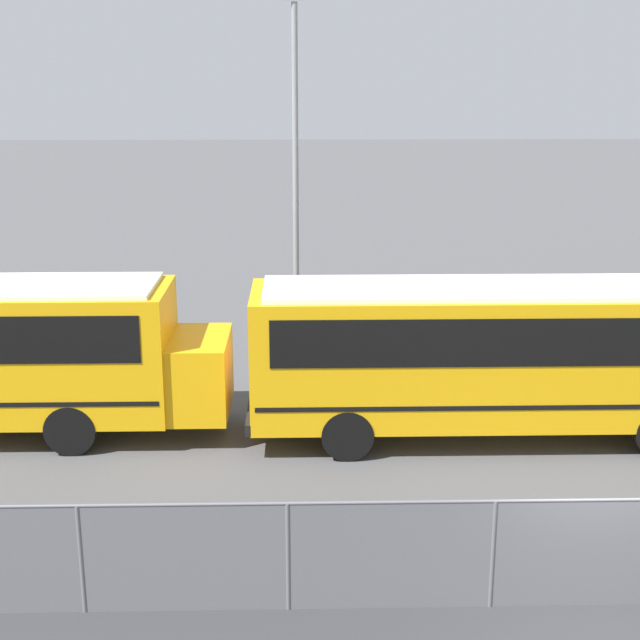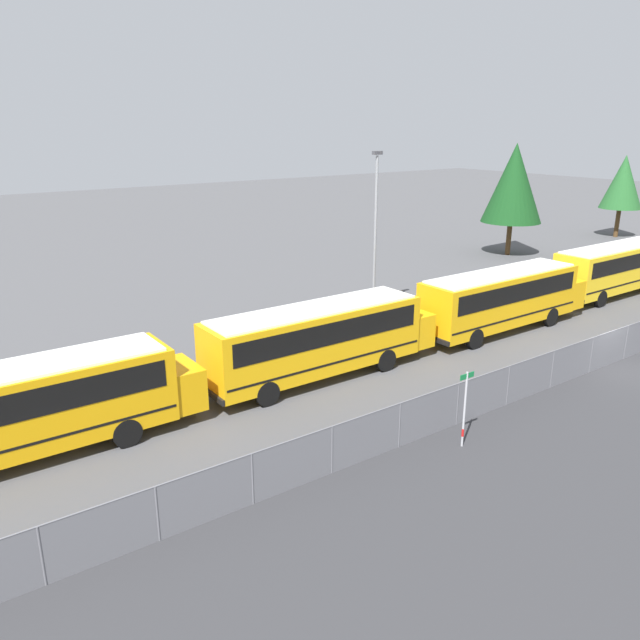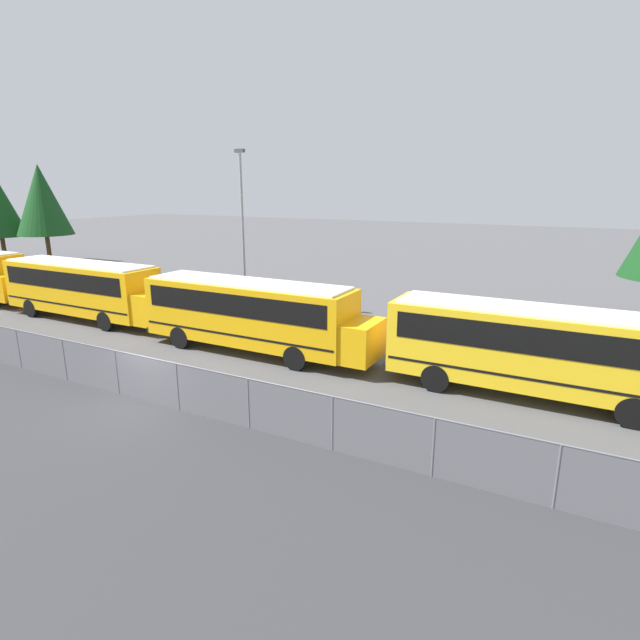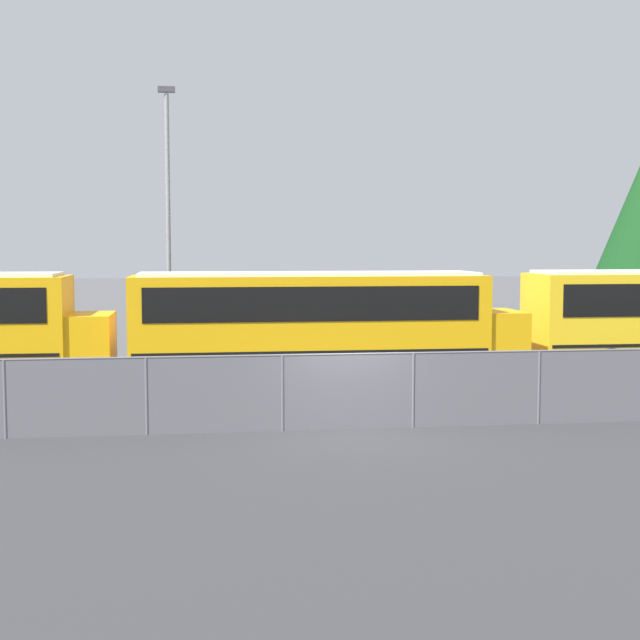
% 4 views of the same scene
% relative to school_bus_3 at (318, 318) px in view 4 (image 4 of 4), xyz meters
% --- Properties ---
extents(ground_plane, '(200.00, 200.00, 0.00)m').
position_rel_school_bus_3_xyz_m(ground_plane, '(-0.14, -6.54, -2.05)').
color(ground_plane, '#4C4C4F').
extents(road_strip, '(134.68, 12.00, 0.01)m').
position_rel_school_bus_3_xyz_m(road_strip, '(-0.14, -12.54, -2.05)').
color(road_strip, '#333335').
rests_on(road_strip, ground_plane).
extents(fence, '(100.75, 0.07, 1.78)m').
position_rel_school_bus_3_xyz_m(fence, '(-0.14, -6.54, -1.15)').
color(fence, '#9EA0A5').
rests_on(fence, ground_plane).
extents(school_bus_3, '(11.97, 2.58, 3.45)m').
position_rel_school_bus_3_xyz_m(school_bus_3, '(0.00, 0.00, 0.00)').
color(school_bus_3, '#EDA80F').
rests_on(school_bus_3, ground_plane).
extents(light_pole, '(0.60, 0.24, 9.82)m').
position_rel_school_bus_3_xyz_m(light_pole, '(-4.61, 5.76, 3.25)').
color(light_pole, gray).
rests_on(light_pole, ground_plane).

